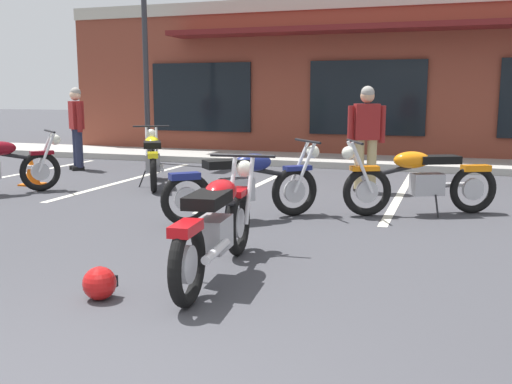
% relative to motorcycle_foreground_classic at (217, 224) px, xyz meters
% --- Properties ---
extents(ground_plane, '(80.00, 80.00, 0.00)m').
position_rel_motorcycle_foreground_classic_xyz_m(ground_plane, '(-0.08, 0.91, -0.46)').
color(ground_plane, '#3D3D42').
extents(sidewalk_kerb, '(22.00, 1.80, 0.14)m').
position_rel_motorcycle_foreground_classic_xyz_m(sidewalk_kerb, '(-0.08, 8.37, -0.39)').
color(sidewalk_kerb, '#A8A59E').
rests_on(sidewalk_kerb, ground_plane).
extents(brick_storefront_building, '(15.55, 6.80, 3.76)m').
position_rel_motorcycle_foreground_classic_xyz_m(brick_storefront_building, '(-0.07, 12.17, 1.42)').
color(brick_storefront_building, brown).
rests_on(brick_storefront_building, ground_plane).
extents(painted_stall_lines, '(12.20, 4.80, 0.01)m').
position_rel_motorcycle_foreground_classic_xyz_m(painted_stall_lines, '(-0.08, 4.77, -0.46)').
color(painted_stall_lines, silver).
rests_on(painted_stall_lines, ground_plane).
extents(motorcycle_foreground_classic, '(0.66, 2.11, 0.98)m').
position_rel_motorcycle_foreground_classic_xyz_m(motorcycle_foreground_classic, '(0.00, 0.00, 0.00)').
color(motorcycle_foreground_classic, black).
rests_on(motorcycle_foreground_classic, ground_plane).
extents(motorcycle_silver_naked, '(1.71, 1.59, 0.98)m').
position_rel_motorcycle_foreground_classic_xyz_m(motorcycle_silver_naked, '(-0.54, 2.20, 0.00)').
color(motorcycle_silver_naked, black).
rests_on(motorcycle_silver_naked, ground_plane).
extents(motorcycle_blue_standard, '(1.29, 1.90, 0.98)m').
position_rel_motorcycle_foreground_classic_xyz_m(motorcycle_blue_standard, '(-2.98, 4.34, 0.00)').
color(motorcycle_blue_standard, black).
rests_on(motorcycle_blue_standard, ground_plane).
extents(motorcycle_orange_scrambler, '(1.95, 1.19, 0.98)m').
position_rel_motorcycle_foreground_classic_xyz_m(motorcycle_orange_scrambler, '(1.49, 3.26, 0.00)').
color(motorcycle_orange_scrambler, black).
rests_on(motorcycle_orange_scrambler, ground_plane).
extents(person_by_back_row, '(0.59, 0.38, 1.68)m').
position_rel_motorcycle_foreground_classic_xyz_m(person_by_back_row, '(0.57, 4.79, 0.49)').
color(person_by_back_row, black).
rests_on(person_by_back_row, ground_plane).
extents(person_near_building, '(0.52, 0.46, 1.68)m').
position_rel_motorcycle_foreground_classic_xyz_m(person_near_building, '(-5.41, 5.66, 0.49)').
color(person_near_building, black).
rests_on(person_near_building, ground_plane).
extents(helmet_on_pavement, '(0.26, 0.26, 0.26)m').
position_rel_motorcycle_foreground_classic_xyz_m(helmet_on_pavement, '(-0.64, -0.83, -0.33)').
color(helmet_on_pavement, '#B71414').
rests_on(helmet_on_pavement, ground_plane).
extents(traffic_cone, '(0.34, 0.34, 0.53)m').
position_rel_motorcycle_foreground_classic_xyz_m(traffic_cone, '(-4.95, 3.68, -0.20)').
color(traffic_cone, orange).
rests_on(traffic_cone, ground_plane).
extents(parking_lot_lamp_post, '(0.24, 0.76, 5.49)m').
position_rel_motorcycle_foreground_classic_xyz_m(parking_lot_lamp_post, '(-4.68, 7.17, 3.04)').
color(parking_lot_lamp_post, '#2D2D33').
rests_on(parking_lot_lamp_post, ground_plane).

